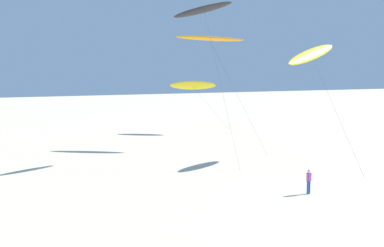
{
  "coord_description": "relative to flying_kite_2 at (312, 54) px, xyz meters",
  "views": [
    {
      "loc": [
        -7.19,
        0.87,
        8.5
      ],
      "look_at": [
        0.45,
        17.87,
        6.34
      ],
      "focal_mm": 44.95,
      "sensor_mm": 36.0,
      "label": 1
    }
  ],
  "objects": [
    {
      "name": "person_foreground_walker",
      "position": [
        -8.44,
        -10.85,
        -8.84
      ],
      "size": [
        0.5,
        0.26,
        1.71
      ],
      "color": "#284CA3",
      "rests_on": "ground"
    },
    {
      "name": "flying_kite_7",
      "position": [
        -2.48,
        21.47,
        -3.54
      ],
      "size": [
        5.76,
        9.54,
        6.96
      ],
      "color": "yellow",
      "rests_on": "ground"
    },
    {
      "name": "flying_kite_5",
      "position": [
        -9.08,
        4.23,
        4.13
      ],
      "size": [
        7.2,
        9.49,
        15.26
      ],
      "color": "black",
      "rests_on": "ground"
    },
    {
      "name": "flying_kite_2",
      "position": [
        0.0,
        0.0,
        0.0
      ],
      "size": [
        7.66,
        10.51,
        11.24
      ],
      "color": "yellow",
      "rests_on": "ground"
    },
    {
      "name": "flying_kite_6",
      "position": [
        -5.12,
        11.14,
        1.94
      ],
      "size": [
        6.79,
        10.84,
        12.25
      ],
      "color": "orange",
      "rests_on": "ground"
    }
  ]
}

